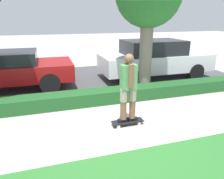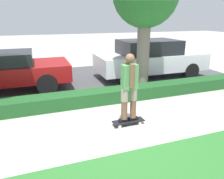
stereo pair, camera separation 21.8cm
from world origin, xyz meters
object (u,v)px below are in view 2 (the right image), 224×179
at_px(skater_person, 129,87).
at_px(parked_car_front, 1,70).
at_px(parked_car_middle, 150,58).
at_px(skateboard, 128,121).

relative_size(skater_person, parked_car_front, 0.35).
height_order(parked_car_front, parked_car_middle, parked_car_middle).
bearing_deg(parked_car_front, skateboard, -50.48).
bearing_deg(skater_person, parked_car_middle, 54.57).
xyz_separation_m(parked_car_front, parked_car_middle, (5.66, -0.12, 0.09)).
height_order(skateboard, parked_car_middle, parked_car_middle).
height_order(skateboard, skater_person, skater_person).
bearing_deg(skateboard, parked_car_middle, 54.57).
height_order(skater_person, parked_car_front, skater_person).
distance_m(skater_person, parked_car_middle, 4.51).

